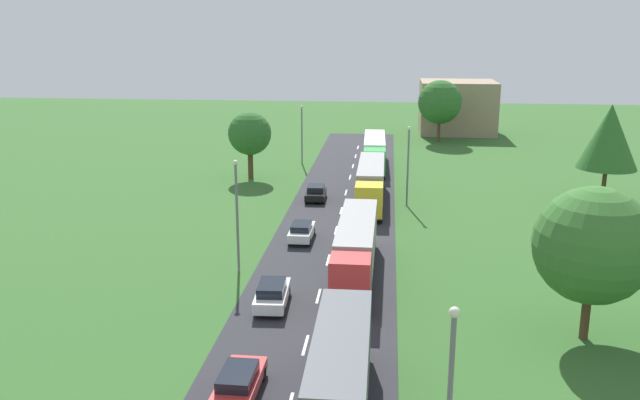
# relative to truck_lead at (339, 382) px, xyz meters

# --- Properties ---
(road) EXTENTS (10.00, 140.00, 0.06)m
(road) POSITION_rel_truck_lead_xyz_m (-2.37, 10.37, -2.15)
(road) COLOR #2B2B30
(road) RESTS_ON ground
(lane_marking_centre) EXTENTS (0.16, 123.14, 0.01)m
(lane_marking_centre) POSITION_rel_truck_lead_xyz_m (-2.37, 7.87, -2.11)
(lane_marking_centre) COLOR white
(lane_marking_centre) RESTS_ON road
(truck_lead) EXTENTS (2.58, 13.45, 3.72)m
(truck_lead) POSITION_rel_truck_lead_xyz_m (0.00, 0.00, 0.00)
(truck_lead) COLOR yellow
(truck_lead) RESTS_ON road
(truck_second) EXTENTS (2.56, 14.45, 3.71)m
(truck_second) POSITION_rel_truck_lead_xyz_m (-0.18, 18.02, 0.03)
(truck_second) COLOR red
(truck_second) RESTS_ON road
(truck_third) EXTENTS (2.54, 14.75, 3.68)m
(truck_third) POSITION_rel_truck_lead_xyz_m (0.27, 38.07, -0.01)
(truck_third) COLOR yellow
(truck_third) RESTS_ON road
(truck_fourth) EXTENTS (2.79, 14.92, 3.47)m
(truck_fourth) POSITION_rel_truck_lead_xyz_m (0.24, 55.03, -0.09)
(truck_fourth) COLOR green
(truck_fourth) RESTS_ON road
(car_second) EXTENTS (1.92, 4.56, 1.42)m
(car_second) POSITION_rel_truck_lead_xyz_m (-4.85, 1.89, -1.37)
(car_second) COLOR red
(car_second) RESTS_ON road
(car_third) EXTENTS (2.09, 4.60, 1.59)m
(car_third) POSITION_rel_truck_lead_xyz_m (-5.07, 12.39, -1.30)
(car_third) COLOR white
(car_third) RESTS_ON road
(car_fourth) EXTENTS (1.80, 4.28, 1.46)m
(car_fourth) POSITION_rel_truck_lead_xyz_m (-4.93, 25.63, -1.35)
(car_fourth) COLOR white
(car_fourth) RESTS_ON road
(car_fifth) EXTENTS (1.98, 3.99, 1.45)m
(car_fifth) POSITION_rel_truck_lead_xyz_m (-5.16, 38.46, -1.36)
(car_fifth) COLOR black
(car_fifth) RESTS_ON road
(lamppost_second) EXTENTS (0.36, 0.36, 8.09)m
(lamppost_second) POSITION_rel_truck_lead_xyz_m (-8.48, 18.21, 2.34)
(lamppost_second) COLOR slate
(lamppost_second) RESTS_ON ground
(lamppost_third) EXTENTS (0.36, 0.36, 7.73)m
(lamppost_third) POSITION_rel_truck_lead_xyz_m (3.79, 37.36, 2.16)
(lamppost_third) COLOR slate
(lamppost_third) RESTS_ON ground
(lamppost_fourth) EXTENTS (0.36, 0.36, 7.31)m
(lamppost_fourth) POSITION_rel_truck_lead_xyz_m (-8.84, 56.34, 1.94)
(lamppost_fourth) COLOR slate
(lamppost_fourth) RESTS_ON ground
(tree_oak) EXTENTS (4.84, 4.84, 7.60)m
(tree_oak) POSITION_rel_truck_lead_xyz_m (-13.56, 47.43, 2.97)
(tree_oak) COLOR #513823
(tree_oak) RESTS_ON ground
(tree_birch) EXTENTS (5.68, 5.68, 9.67)m
(tree_birch) POSITION_rel_truck_lead_xyz_m (23.00, 40.69, 4.35)
(tree_birch) COLOR #513823
(tree_birch) RESTS_ON ground
(tree_maple) EXTENTS (6.45, 6.45, 8.72)m
(tree_maple) POSITION_rel_truck_lead_xyz_m (13.00, 9.90, 3.30)
(tree_maple) COLOR #513823
(tree_maple) RESTS_ON ground
(tree_elm) EXTENTS (6.37, 6.37, 9.12)m
(tree_elm) POSITION_rel_truck_lead_xyz_m (9.26, 74.13, 3.74)
(tree_elm) COLOR #513823
(tree_elm) RESTS_ON ground
(distant_building) EXTENTS (11.74, 10.20, 8.21)m
(distant_building) POSITION_rel_truck_lead_xyz_m (12.71, 83.58, 1.93)
(distant_building) COLOR #9E846B
(distant_building) RESTS_ON ground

